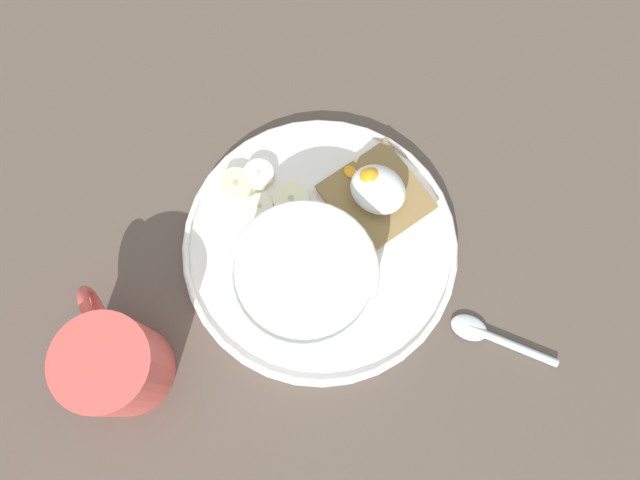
% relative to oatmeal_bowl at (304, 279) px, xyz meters
% --- Properties ---
extents(ground_plane, '(1.20, 1.20, 0.02)m').
position_rel_oatmeal_bowl_xyz_m(ground_plane, '(0.01, -0.04, -0.05)').
color(ground_plane, brown).
rests_on(ground_plane, ground).
extents(plate, '(0.27, 0.27, 0.02)m').
position_rel_oatmeal_bowl_xyz_m(plate, '(0.01, -0.04, -0.04)').
color(plate, white).
rests_on(plate, ground_plane).
extents(oatmeal_bowl, '(0.13, 0.13, 0.07)m').
position_rel_oatmeal_bowl_xyz_m(oatmeal_bowl, '(0.00, 0.00, 0.00)').
color(oatmeal_bowl, white).
rests_on(oatmeal_bowl, plate).
extents(toast_slice, '(0.11, 0.11, 0.01)m').
position_rel_oatmeal_bowl_xyz_m(toast_slice, '(-0.01, -0.11, -0.03)').
color(toast_slice, olive).
rests_on(toast_slice, plate).
extents(poached_egg, '(0.07, 0.05, 0.04)m').
position_rel_oatmeal_bowl_xyz_m(poached_egg, '(-0.01, -0.11, -0.00)').
color(poached_egg, white).
rests_on(poached_egg, toast_slice).
extents(banana_slice_front, '(0.04, 0.05, 0.02)m').
position_rel_oatmeal_bowl_xyz_m(banana_slice_front, '(0.11, -0.05, -0.03)').
color(banana_slice_front, '#E8ECBB').
rests_on(banana_slice_front, plate).
extents(banana_slice_left, '(0.03, 0.03, 0.01)m').
position_rel_oatmeal_bowl_xyz_m(banana_slice_left, '(0.08, -0.04, -0.03)').
color(banana_slice_left, '#EFEBBC').
rests_on(banana_slice_left, plate).
extents(banana_slice_back, '(0.04, 0.04, 0.01)m').
position_rel_oatmeal_bowl_xyz_m(banana_slice_back, '(0.10, -0.07, -0.03)').
color(banana_slice_back, '#F5E9C7').
rests_on(banana_slice_back, plate).
extents(banana_slice_right, '(0.04, 0.04, 0.01)m').
position_rel_oatmeal_bowl_xyz_m(banana_slice_right, '(0.06, -0.07, -0.03)').
color(banana_slice_right, '#EEEAB5').
rests_on(banana_slice_right, plate).
extents(coffee_mug, '(0.11, 0.09, 0.09)m').
position_rel_oatmeal_bowl_xyz_m(coffee_mug, '(0.10, 0.15, 0.00)').
color(coffee_mug, '#D24D46').
rests_on(coffee_mug, ground_plane).
extents(spoon, '(0.11, 0.03, 0.01)m').
position_rel_oatmeal_bowl_xyz_m(spoon, '(-0.17, -0.06, -0.04)').
color(spoon, silver).
rests_on(spoon, ground_plane).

